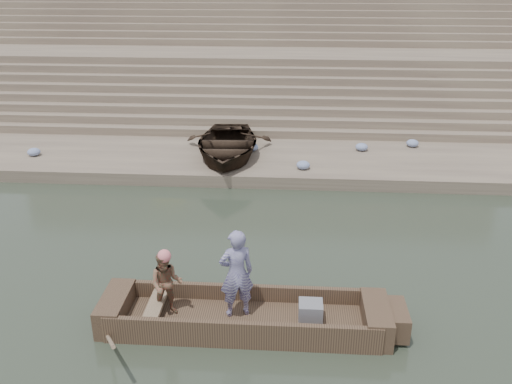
# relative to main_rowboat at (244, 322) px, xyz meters

# --- Properties ---
(ground) EXTENTS (120.00, 120.00, 0.00)m
(ground) POSITION_rel_main_rowboat_xyz_m (-1.50, 1.02, -0.11)
(ground) COLOR #273124
(ground) RESTS_ON ground
(lower_landing) EXTENTS (32.00, 4.00, 0.40)m
(lower_landing) POSITION_rel_main_rowboat_xyz_m (-1.50, 9.02, 0.09)
(lower_landing) COLOR gray
(lower_landing) RESTS_ON ground
(mid_landing) EXTENTS (32.00, 3.00, 2.80)m
(mid_landing) POSITION_rel_main_rowboat_xyz_m (-1.50, 16.52, 1.29)
(mid_landing) COLOR gray
(mid_landing) RESTS_ON ground
(upper_landing) EXTENTS (32.00, 3.00, 5.20)m
(upper_landing) POSITION_rel_main_rowboat_xyz_m (-1.50, 23.52, 2.49)
(upper_landing) COLOR gray
(upper_landing) RESTS_ON ground
(ghat_steps) EXTENTS (32.00, 11.00, 5.20)m
(ghat_steps) POSITION_rel_main_rowboat_xyz_m (-1.50, 18.21, 1.69)
(ghat_steps) COLOR gray
(ghat_steps) RESTS_ON ground
(main_rowboat) EXTENTS (5.00, 1.30, 0.22)m
(main_rowboat) POSITION_rel_main_rowboat_xyz_m (0.00, 0.00, 0.00)
(main_rowboat) COLOR brown
(main_rowboat) RESTS_ON ground
(rowboat_trim) EXTENTS (6.04, 2.63, 2.01)m
(rowboat_trim) POSITION_rel_main_rowboat_xyz_m (0.21, -0.01, 0.20)
(rowboat_trim) COLOR brown
(rowboat_trim) RESTS_ON ground
(standing_man) EXTENTS (0.78, 0.64, 1.84)m
(standing_man) POSITION_rel_main_rowboat_xyz_m (-0.15, 0.12, 1.03)
(standing_man) COLOR navy
(standing_man) RESTS_ON main_rowboat
(rowing_man) EXTENTS (0.70, 0.58, 1.34)m
(rowing_man) POSITION_rel_main_rowboat_xyz_m (-1.51, 0.06, 0.78)
(rowing_man) COLOR #246D44
(rowing_man) RESTS_ON main_rowboat
(television) EXTENTS (0.46, 0.42, 0.40)m
(television) POSITION_rel_main_rowboat_xyz_m (1.28, 0.00, 0.31)
(television) COLOR slate
(television) RESTS_ON main_rowboat
(beached_rowboat) EXTENTS (3.29, 4.48, 0.90)m
(beached_rowboat) POSITION_rel_main_rowboat_xyz_m (-1.38, 8.83, 0.74)
(beached_rowboat) COLOR #2D2116
(beached_rowboat) RESTS_ON lower_landing
(cloth_bundles) EXTENTS (13.72, 3.00, 0.26)m
(cloth_bundles) POSITION_rel_main_rowboat_xyz_m (0.24, 9.24, 0.42)
(cloth_bundles) COLOR #3F5999
(cloth_bundles) RESTS_ON lower_landing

